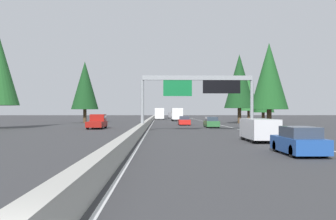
{
  "coord_description": "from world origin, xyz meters",
  "views": [
    {
      "loc": [
        -3.75,
        -1.66,
        2.28
      ],
      "look_at": [
        51.73,
        -2.8,
        2.44
      ],
      "focal_mm": 42.5,
      "sensor_mm": 36.0,
      "label": 1
    }
  ],
  "objects_px": {
    "box_truck_far_left": "(177,114)",
    "bus_mid_left": "(159,113)",
    "sign_gantry_overhead": "(199,87)",
    "conifer_right_far": "(239,81)",
    "sedan_mid_right": "(211,122)",
    "sedan_far_center": "(184,121)",
    "pickup_near_right": "(171,115)",
    "conifer_left_mid": "(85,85)",
    "oncoming_near": "(97,122)",
    "conifer_right_near": "(269,76)",
    "minivan_far_right": "(259,129)",
    "conifer_right_mid": "(263,93)",
    "sedan_distant_a": "(299,142)",
    "conifer_right_distant": "(249,93)"
  },
  "relations": [
    {
      "from": "minivan_far_right",
      "to": "bus_mid_left",
      "type": "relative_size",
      "value": 0.43
    },
    {
      "from": "pickup_near_right",
      "to": "bus_mid_left",
      "type": "relative_size",
      "value": 0.49
    },
    {
      "from": "conifer_right_distant",
      "to": "sedan_distant_a",
      "type": "bearing_deg",
      "value": 169.31
    },
    {
      "from": "sedan_distant_a",
      "to": "oncoming_near",
      "type": "xyz_separation_m",
      "value": [
        31.26,
        15.43,
        0.23
      ]
    },
    {
      "from": "bus_mid_left",
      "to": "conifer_right_near",
      "type": "distance_m",
      "value": 62.11
    },
    {
      "from": "sign_gantry_overhead",
      "to": "conifer_right_distant",
      "type": "xyz_separation_m",
      "value": [
        50.0,
        -16.83,
        1.57
      ]
    },
    {
      "from": "conifer_right_mid",
      "to": "conifer_right_near",
      "type": "bearing_deg",
      "value": 167.44
    },
    {
      "from": "conifer_right_mid",
      "to": "sign_gantry_overhead",
      "type": "bearing_deg",
      "value": 152.98
    },
    {
      "from": "sedan_mid_right",
      "to": "conifer_left_mid",
      "type": "distance_m",
      "value": 31.91
    },
    {
      "from": "pickup_near_right",
      "to": "conifer_right_mid",
      "type": "xyz_separation_m",
      "value": [
        -53.31,
        -15.63,
        4.71
      ]
    },
    {
      "from": "sign_gantry_overhead",
      "to": "bus_mid_left",
      "type": "relative_size",
      "value": 1.1
    },
    {
      "from": "pickup_near_right",
      "to": "conifer_right_distant",
      "type": "height_order",
      "value": "conifer_right_distant"
    },
    {
      "from": "sedan_mid_right",
      "to": "conifer_left_mid",
      "type": "bearing_deg",
      "value": 44.63
    },
    {
      "from": "conifer_right_mid",
      "to": "conifer_right_far",
      "type": "bearing_deg",
      "value": 84.13
    },
    {
      "from": "conifer_right_near",
      "to": "sedan_far_center",
      "type": "bearing_deg",
      "value": 42.71
    },
    {
      "from": "conifer_right_near",
      "to": "conifer_right_distant",
      "type": "distance_m",
      "value": 41.99
    },
    {
      "from": "conifer_right_distant",
      "to": "conifer_left_mid",
      "type": "bearing_deg",
      "value": 114.65
    },
    {
      "from": "box_truck_far_left",
      "to": "conifer_right_mid",
      "type": "xyz_separation_m",
      "value": [
        -18.42,
        -15.33,
        4.01
      ]
    },
    {
      "from": "sedan_mid_right",
      "to": "box_truck_far_left",
      "type": "xyz_separation_m",
      "value": [
        36.33,
        3.31,
        0.93
      ]
    },
    {
      "from": "conifer_left_mid",
      "to": "sedan_distant_a",
      "type": "bearing_deg",
      "value": -159.03
    },
    {
      "from": "pickup_near_right",
      "to": "bus_mid_left",
      "type": "distance_m",
      "value": 14.44
    },
    {
      "from": "conifer_right_near",
      "to": "conifer_right_mid",
      "type": "distance_m",
      "value": 21.26
    },
    {
      "from": "conifer_right_mid",
      "to": "minivan_far_right",
      "type": "bearing_deg",
      "value": 164.97
    },
    {
      "from": "sedan_far_center",
      "to": "oncoming_near",
      "type": "relative_size",
      "value": 0.79
    },
    {
      "from": "minivan_far_right",
      "to": "conifer_right_distant",
      "type": "distance_m",
      "value": 66.58
    },
    {
      "from": "bus_mid_left",
      "to": "oncoming_near",
      "type": "relative_size",
      "value": 2.05
    },
    {
      "from": "sedan_distant_a",
      "to": "bus_mid_left",
      "type": "height_order",
      "value": "bus_mid_left"
    },
    {
      "from": "box_truck_far_left",
      "to": "conifer_right_distant",
      "type": "relative_size",
      "value": 0.79
    },
    {
      "from": "sign_gantry_overhead",
      "to": "conifer_right_far",
      "type": "bearing_deg",
      "value": -19.56
    },
    {
      "from": "box_truck_far_left",
      "to": "conifer_right_distant",
      "type": "bearing_deg",
      "value": -82.23
    },
    {
      "from": "box_truck_far_left",
      "to": "bus_mid_left",
      "type": "height_order",
      "value": "bus_mid_left"
    },
    {
      "from": "conifer_right_mid",
      "to": "box_truck_far_left",
      "type": "bearing_deg",
      "value": 39.78
    },
    {
      "from": "conifer_right_mid",
      "to": "conifer_left_mid",
      "type": "height_order",
      "value": "conifer_left_mid"
    },
    {
      "from": "conifer_right_near",
      "to": "oncoming_near",
      "type": "bearing_deg",
      "value": 92.6
    },
    {
      "from": "conifer_right_far",
      "to": "conifer_left_mid",
      "type": "height_order",
      "value": "conifer_right_far"
    },
    {
      "from": "sedan_mid_right",
      "to": "sedan_far_center",
      "type": "xyz_separation_m",
      "value": [
        8.8,
        3.3,
        0.0
      ]
    },
    {
      "from": "box_truck_far_left",
      "to": "conifer_left_mid",
      "type": "bearing_deg",
      "value": 127.15
    },
    {
      "from": "conifer_right_near",
      "to": "conifer_right_far",
      "type": "height_order",
      "value": "conifer_right_far"
    },
    {
      "from": "sign_gantry_overhead",
      "to": "sedan_mid_right",
      "type": "distance_m",
      "value": 12.44
    },
    {
      "from": "sedan_distant_a",
      "to": "conifer_right_near",
      "type": "xyz_separation_m",
      "value": [
        32.29,
        -7.38,
        6.28
      ]
    },
    {
      "from": "sedan_distant_a",
      "to": "minivan_far_right",
      "type": "relative_size",
      "value": 0.88
    },
    {
      "from": "box_truck_far_left",
      "to": "oncoming_near",
      "type": "height_order",
      "value": "box_truck_far_left"
    },
    {
      "from": "conifer_right_near",
      "to": "conifer_right_far",
      "type": "xyz_separation_m",
      "value": [
        21.16,
        -0.25,
        0.91
      ]
    },
    {
      "from": "sedan_mid_right",
      "to": "conifer_right_near",
      "type": "relative_size",
      "value": 0.38
    },
    {
      "from": "conifer_right_near",
      "to": "box_truck_far_left",
      "type": "bearing_deg",
      "value": 15.32
    },
    {
      "from": "conifer_right_near",
      "to": "sedan_distant_a",
      "type": "bearing_deg",
      "value": 167.13
    },
    {
      "from": "pickup_near_right",
      "to": "sedan_far_center",
      "type": "bearing_deg",
      "value": -179.71
    },
    {
      "from": "sedan_distant_a",
      "to": "conifer_left_mid",
      "type": "distance_m",
      "value": 61.73
    },
    {
      "from": "sign_gantry_overhead",
      "to": "conifer_left_mid",
      "type": "relative_size",
      "value": 1.05
    },
    {
      "from": "sign_gantry_overhead",
      "to": "pickup_near_right",
      "type": "distance_m",
      "value": 82.64
    }
  ]
}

